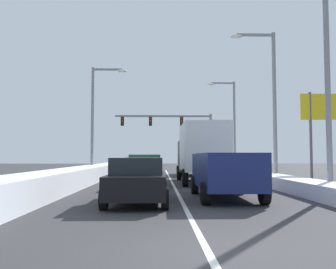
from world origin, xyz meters
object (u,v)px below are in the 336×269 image
object	(u,v)px
traffic_light_gantry	(177,127)
street_lamp_right_near	(319,60)
sedan_black_center_lane_nearest	(138,180)
suv_green_center_lane_third	(146,164)
street_lamp_left_mid	(97,111)
suv_navy_right_lane_nearest	(225,171)
suv_white_right_lane_third	(191,163)
street_lamp_right_far	(231,118)
box_truck_right_lane_second	(201,151)
street_lamp_right_mid	(269,93)
sedan_silver_center_lane_second	(144,172)
roadside_sign_right	(326,116)

from	to	relation	value
traffic_light_gantry	street_lamp_right_near	xyz separation A→B (m)	(4.47, -24.87, 0.72)
sedan_black_center_lane_nearest	suv_green_center_lane_third	distance (m)	12.43
suv_green_center_lane_third	street_lamp_left_mid	bearing A→B (deg)	146.25
street_lamp_right_near	street_lamp_left_mid	bearing A→B (deg)	130.58
suv_navy_right_lane_nearest	suv_green_center_lane_third	xyz separation A→B (m)	(-3.32, 11.26, 0.00)
suv_white_right_lane_third	street_lamp_right_far	size ratio (longest dim) A/B	0.56
suv_white_right_lane_third	street_lamp_left_mid	size ratio (longest dim) A/B	0.59
box_truck_right_lane_second	street_lamp_left_mid	bearing A→B (deg)	139.64
suv_green_center_lane_third	street_lamp_right_far	world-z (taller)	street_lamp_right_far
suv_navy_right_lane_nearest	street_lamp_left_mid	distance (m)	15.99
box_truck_right_lane_second	sedan_black_center_lane_nearest	bearing A→B (deg)	-109.79
box_truck_right_lane_second	street_lamp_right_mid	bearing A→B (deg)	-3.73
suv_navy_right_lane_nearest	street_lamp_right_mid	world-z (taller)	street_lamp_right_mid
sedan_silver_center_lane_second	street_lamp_right_mid	world-z (taller)	street_lamp_right_mid
suv_green_center_lane_third	street_lamp_right_near	bearing A→B (deg)	-54.93
sedan_silver_center_lane_second	street_lamp_right_mid	distance (m)	8.86
street_lamp_right_mid	roadside_sign_right	xyz separation A→B (m)	(3.82, 0.87, -1.25)
box_truck_right_lane_second	street_lamp_right_far	world-z (taller)	street_lamp_right_far
suv_navy_right_lane_nearest	street_lamp_right_near	size ratio (longest dim) A/B	0.53
suv_white_right_lane_third	traffic_light_gantry	size ratio (longest dim) A/B	0.46
suv_navy_right_lane_nearest	street_lamp_right_near	xyz separation A→B (m)	(4.01, 0.83, 4.43)
street_lamp_right_near	roadside_sign_right	bearing A→B (deg)	62.99
suv_green_center_lane_third	traffic_light_gantry	world-z (taller)	traffic_light_gantry
sedan_silver_center_lane_second	street_lamp_left_mid	world-z (taller)	street_lamp_left_mid
street_lamp_right_near	street_lamp_right_mid	world-z (taller)	street_lamp_right_near
street_lamp_right_far	suv_green_center_lane_third	bearing A→B (deg)	-129.44
sedan_black_center_lane_nearest	street_lamp_left_mid	xyz separation A→B (m)	(-3.93, 14.94, 4.20)
roadside_sign_right	street_lamp_left_mid	bearing A→B (deg)	159.95
roadside_sign_right	street_lamp_right_mid	bearing A→B (deg)	-167.11
traffic_light_gantry	box_truck_right_lane_second	bearing A→B (deg)	-88.39
box_truck_right_lane_second	street_lamp_right_far	size ratio (longest dim) A/B	0.82
traffic_light_gantry	street_lamp_left_mid	xyz separation A→B (m)	(-6.62, -11.91, 0.24)
suv_white_right_lane_third	sedan_black_center_lane_nearest	size ratio (longest dim) A/B	1.09
box_truck_right_lane_second	street_lamp_right_far	distance (m)	14.13
suv_navy_right_lane_nearest	suv_green_center_lane_third	size ratio (longest dim) A/B	1.00
box_truck_right_lane_second	traffic_light_gantry	world-z (taller)	traffic_light_gantry
street_lamp_right_near	suv_green_center_lane_third	bearing A→B (deg)	125.07
suv_navy_right_lane_nearest	roadside_sign_right	bearing A→B (deg)	46.78
street_lamp_right_mid	street_lamp_right_far	bearing A→B (deg)	88.06
suv_navy_right_lane_nearest	sedan_black_center_lane_nearest	xyz separation A→B (m)	(-3.15, -1.16, -0.25)
traffic_light_gantry	suv_navy_right_lane_nearest	bearing A→B (deg)	-88.96
traffic_light_gantry	street_lamp_right_far	world-z (taller)	street_lamp_right_far
street_lamp_right_mid	roadside_sign_right	size ratio (longest dim) A/B	1.62
street_lamp_right_mid	suv_white_right_lane_third	bearing A→B (deg)	112.59
suv_navy_right_lane_nearest	street_lamp_right_near	bearing A→B (deg)	11.65
suv_navy_right_lane_nearest	sedan_black_center_lane_nearest	size ratio (longest dim) A/B	1.09
box_truck_right_lane_second	sedan_silver_center_lane_second	world-z (taller)	box_truck_right_lane_second
suv_navy_right_lane_nearest	street_lamp_left_mid	world-z (taller)	street_lamp_left_mid
box_truck_right_lane_second	suv_green_center_lane_third	size ratio (longest dim) A/B	1.47
roadside_sign_right	suv_navy_right_lane_nearest	bearing A→B (deg)	-133.22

